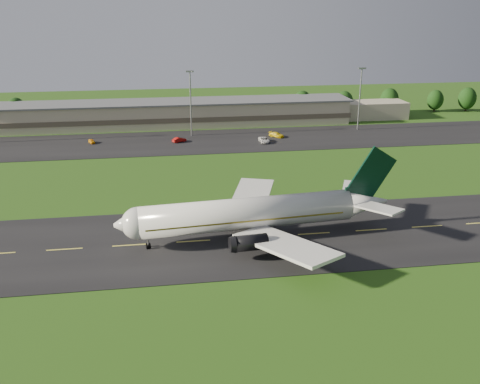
{
  "coord_description": "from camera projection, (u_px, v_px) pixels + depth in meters",
  "views": [
    {
      "loc": [
        -4.76,
        -86.23,
        39.82
      ],
      "look_at": [
        9.57,
        8.0,
        6.0
      ],
      "focal_mm": 40.0,
      "sensor_mm": 36.0,
      "label": 1
    }
  ],
  "objects": [
    {
      "name": "taxiway",
      "position": [
        193.0,
        241.0,
        94.31
      ],
      "size": [
        220.0,
        30.0,
        0.1
      ],
      "primitive_type": "cube",
      "color": "black",
      "rests_on": "ground"
    },
    {
      "name": "service_vehicle_d",
      "position": [
        277.0,
        135.0,
        167.15
      ],
      "size": [
        4.97,
        5.17,
        1.48
      ],
      "primitive_type": "imported",
      "rotation": [
        0.0,
        0.0,
        0.74
      ],
      "color": "yellow",
      "rests_on": "apron"
    },
    {
      "name": "service_vehicle_a",
      "position": [
        92.0,
        141.0,
        159.9
      ],
      "size": [
        2.58,
        3.76,
        1.19
      ],
      "primitive_type": "imported",
      "rotation": [
        0.0,
        0.0,
        0.37
      ],
      "color": "orange",
      "rests_on": "apron"
    },
    {
      "name": "light_mast_east",
      "position": [
        360.0,
        91.0,
        173.11
      ],
      "size": [
        2.4,
        1.2,
        20.35
      ],
      "color": "gray",
      "rests_on": "ground"
    },
    {
      "name": "apron",
      "position": [
        177.0,
        142.0,
        161.4
      ],
      "size": [
        260.0,
        30.0,
        0.1
      ],
      "primitive_type": "cube",
      "color": "black",
      "rests_on": "ground"
    },
    {
      "name": "ground",
      "position": [
        193.0,
        242.0,
        94.33
      ],
      "size": [
        360.0,
        360.0,
        0.0
      ],
      "primitive_type": "plane",
      "color": "#244A12",
      "rests_on": "ground"
    },
    {
      "name": "terminal",
      "position": [
        192.0,
        113.0,
        183.52
      ],
      "size": [
        145.0,
        16.0,
        8.4
      ],
      "color": "tan",
      "rests_on": "ground"
    },
    {
      "name": "airliner",
      "position": [
        252.0,
        214.0,
        94.33
      ],
      "size": [
        51.28,
        42.02,
        15.57
      ],
      "rotation": [
        0.0,
        0.0,
        0.09
      ],
      "color": "silver",
      "rests_on": "ground"
    },
    {
      "name": "service_vehicle_b",
      "position": [
        179.0,
        140.0,
        161.14
      ],
      "size": [
        4.51,
        3.45,
        1.43
      ],
      "primitive_type": "imported",
      "rotation": [
        0.0,
        0.0,
        2.09
      ],
      "color": "#960B0A",
      "rests_on": "apron"
    },
    {
      "name": "tree_line",
      "position": [
        259.0,
        104.0,
        195.43
      ],
      "size": [
        197.56,
        8.54,
        9.42
      ],
      "color": "black",
      "rests_on": "ground"
    },
    {
      "name": "light_mast_centre",
      "position": [
        190.0,
        95.0,
        165.32
      ],
      "size": [
        2.4,
        1.2,
        20.35
      ],
      "color": "gray",
      "rests_on": "ground"
    },
    {
      "name": "service_vehicle_c",
      "position": [
        264.0,
        140.0,
        160.82
      ],
      "size": [
        2.7,
        5.54,
        1.52
      ],
      "primitive_type": "imported",
      "rotation": [
        0.0,
        0.0,
        0.03
      ],
      "color": "silver",
      "rests_on": "apron"
    }
  ]
}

